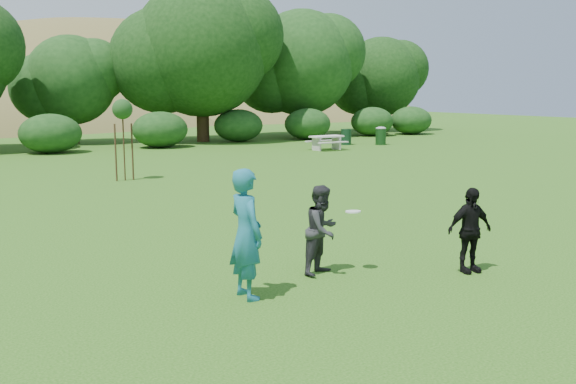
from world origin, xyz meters
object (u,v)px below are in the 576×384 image
at_px(trash_can_lidded, 381,135).
at_px(player_teal, 246,234).
at_px(trash_can_near, 346,137).
at_px(picnic_table, 327,140).
at_px(player_black, 470,230).
at_px(sapling, 122,112).
at_px(player_grey, 322,230).

bearing_deg(trash_can_lidded, player_teal, -135.27).
bearing_deg(trash_can_lidded, trash_can_near, 146.30).
bearing_deg(picnic_table, player_black, -120.14).
bearing_deg(sapling, player_grey, -94.19).
relative_size(sapling, picnic_table, 1.58).
relative_size(player_grey, player_black, 1.04).
distance_m(trash_can_near, sapling, 17.44).
relative_size(player_teal, sapling, 0.71).
bearing_deg(trash_can_lidded, picnic_table, -168.56).
height_order(sapling, picnic_table, sapling).
relative_size(sapling, trash_can_lidded, 2.71).
bearing_deg(player_teal, picnic_table, -38.45).
bearing_deg(player_black, picnic_table, 70.55).
distance_m(player_teal, trash_can_lidded, 28.22).
distance_m(sapling, picnic_table, 13.98).
bearing_deg(player_grey, picnic_table, 31.01).
bearing_deg(picnic_table, player_grey, -126.57).
relative_size(player_black, trash_can_lidded, 1.43).
bearing_deg(trash_can_near, sapling, -154.72).
bearing_deg(trash_can_near, player_black, -123.38).
distance_m(player_black, trash_can_lidded, 26.26).
xyz_separation_m(trash_can_near, trash_can_lidded, (1.67, -1.11, 0.09)).
bearing_deg(picnic_table, trash_can_lidded, 11.44).
xyz_separation_m(player_teal, sapling, (2.71, 13.57, 1.41)).
distance_m(player_teal, player_grey, 1.81).
height_order(player_teal, trash_can_lidded, player_teal).
bearing_deg(player_grey, trash_can_near, 28.60).
bearing_deg(trash_can_near, trash_can_lidded, -33.70).
xyz_separation_m(sapling, trash_can_lidded, (17.34, 6.29, -1.88)).
distance_m(player_grey, sapling, 13.29).
distance_m(sapling, trash_can_lidded, 18.54).
distance_m(player_grey, trash_can_lidded, 26.69).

